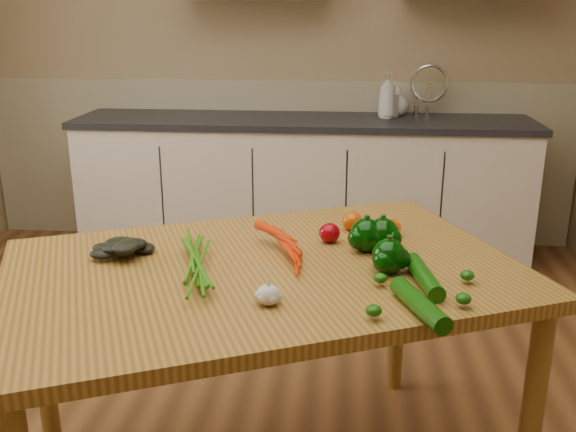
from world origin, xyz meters
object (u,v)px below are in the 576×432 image
(pepper_c, at_px, (389,256))
(zucchini_b, at_px, (420,304))
(soap_bottle_c, at_px, (398,101))
(carrot_bunch, at_px, (257,249))
(garlic_bulb, at_px, (268,295))
(pepper_b, at_px, (383,235))
(tomato_c, at_px, (391,228))
(tomato_a, at_px, (329,233))
(pepper_a, at_px, (366,235))
(tomato_b, at_px, (352,221))
(soap_bottle_a, at_px, (387,96))
(soap_bottle_b, at_px, (389,100))
(zucchini_a, at_px, (424,277))
(leafy_greens, at_px, (124,239))
(table, at_px, (264,293))

(pepper_c, relative_size, zucchini_b, 0.41)
(soap_bottle_c, distance_m, carrot_bunch, 2.41)
(garlic_bulb, height_order, zucchini_b, garlic_bulb)
(soap_bottle_c, relative_size, pepper_c, 1.76)
(pepper_b, distance_m, tomato_c, 0.14)
(carrot_bunch, xyz_separation_m, garlic_bulb, (0.07, -0.30, -0.01))
(garlic_bulb, height_order, tomato_a, tomato_a)
(pepper_a, bearing_deg, tomato_c, 57.93)
(garlic_bulb, bearing_deg, tomato_c, 57.69)
(pepper_c, height_order, tomato_a, pepper_c)
(garlic_bulb, relative_size, tomato_b, 0.90)
(tomato_b, height_order, tomato_c, tomato_b)
(carrot_bunch, distance_m, zucchini_b, 0.56)
(soap_bottle_a, distance_m, pepper_a, 2.11)
(soap_bottle_c, relative_size, zucchini_b, 0.72)
(soap_bottle_c, relative_size, tomato_b, 2.50)
(pepper_a, bearing_deg, garlic_bulb, -122.38)
(tomato_a, bearing_deg, soap_bottle_b, 81.44)
(zucchini_b, bearing_deg, tomato_a, 115.55)
(carrot_bunch, relative_size, pepper_a, 2.65)
(zucchini_a, height_order, zucchini_b, same)
(leafy_greens, bearing_deg, tomato_b, 23.36)
(pepper_b, relative_size, zucchini_a, 0.43)
(zucchini_b, bearing_deg, tomato_c, 93.36)
(pepper_a, distance_m, tomato_c, 0.17)
(pepper_a, relative_size, pepper_b, 1.00)
(soap_bottle_c, bearing_deg, zucchini_b, 142.46)
(soap_bottle_a, bearing_deg, leafy_greens, -86.41)
(leafy_greens, bearing_deg, pepper_a, 8.08)
(leafy_greens, relative_size, tomato_b, 3.01)
(soap_bottle_b, xyz_separation_m, garlic_bulb, (-0.46, -2.55, -0.17))
(pepper_a, xyz_separation_m, tomato_a, (-0.12, 0.07, -0.02))
(zucchini_a, bearing_deg, carrot_bunch, 164.11)
(carrot_bunch, relative_size, tomato_b, 3.92)
(soap_bottle_c, bearing_deg, pepper_c, 140.67)
(soap_bottle_a, xyz_separation_m, zucchini_b, (-0.05, -2.53, -0.20))
(table, xyz_separation_m, zucchini_a, (0.46, -0.10, 0.12))
(garlic_bulb, bearing_deg, soap_bottle_b, 79.85)
(garlic_bulb, distance_m, zucchini_b, 0.39)
(pepper_a, distance_m, tomato_b, 0.21)
(tomato_c, xyz_separation_m, zucchini_a, (0.07, -0.40, -0.00))
(pepper_b, bearing_deg, soap_bottle_a, 86.57)
(carrot_bunch, height_order, pepper_c, pepper_c)
(tomato_c, bearing_deg, soap_bottle_c, 85.52)
(table, relative_size, garlic_bulb, 27.47)
(garlic_bulb, relative_size, tomato_a, 0.91)
(pepper_a, height_order, tomato_c, pepper_a)
(tomato_b, bearing_deg, tomato_c, -23.67)
(soap_bottle_c, xyz_separation_m, tomato_a, (-0.37, -2.15, -0.15))
(garlic_bulb, xyz_separation_m, zucchini_b, (0.39, -0.02, -0.00))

